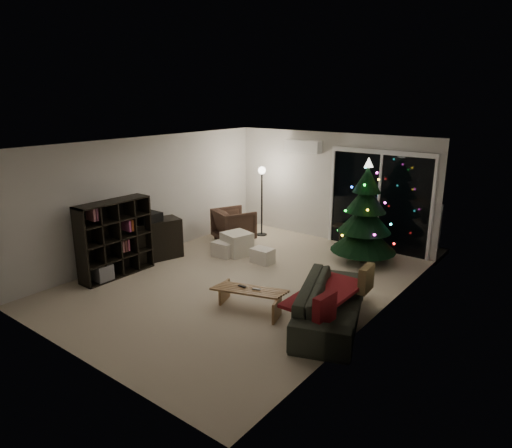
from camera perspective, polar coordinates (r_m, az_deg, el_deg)
The scene contains 18 objects.
room at distance 9.02m, azimuth 6.42°, elevation 1.06°, with size 6.50×7.51×2.60m.
bookshelf at distance 9.03m, azimuth -17.85°, elevation -1.55°, with size 0.37×1.44×1.44m, color black, non-canonical shape.
media_cabinet at distance 9.63m, azimuth -13.25°, elevation -2.05°, with size 0.49×1.32×0.82m, color black.
stereo at distance 9.50m, azimuth -13.44°, elevation 0.82°, with size 0.42×0.49×0.18m, color black.
armchair at distance 10.64m, azimuth -2.78°, elevation -0.11°, with size 0.81×0.84×0.76m, color #433227.
ottoman at distance 9.75m, azimuth -2.40°, elevation -2.45°, with size 0.54×0.54×0.48m, color white.
cardboard_box_a at distance 9.68m, azimuth -4.07°, elevation -3.15°, with size 0.44×0.33×0.31m, color white.
cardboard_box_b at distance 9.30m, azimuth 0.81°, elevation -3.97°, with size 0.43×0.32×0.30m, color white.
side_table at distance 10.51m, azimuth 10.52°, elevation -1.37°, with size 0.38×0.38×0.48m, color black.
floor_lamp at distance 10.95m, azimuth 0.73°, elevation 2.68°, with size 0.26×0.26×1.61m, color black.
sofa at distance 6.96m, azimuth 9.33°, elevation -9.84°, with size 2.14×0.84×0.62m, color #363B31.
sofa_throw at distance 6.94m, azimuth 8.64°, elevation -8.60°, with size 0.67×1.54×0.05m, color maroon.
cushion_a at distance 7.30m, azimuth 13.61°, elevation -6.66°, with size 0.12×0.41×0.41m, color olive.
cushion_b at distance 6.22m, azimuth 8.57°, elevation -10.45°, with size 0.12×0.41×0.41m, color maroon.
coffee_table at distance 7.33m, azimuth -0.82°, elevation -9.41°, with size 1.12×0.39×0.35m, color olive, non-canonical shape.
remote_a at distance 7.34m, azimuth -1.75°, elevation -7.78°, with size 0.14×0.04×0.02m, color black.
remote_b at distance 7.23m, azimuth 0.05°, elevation -8.14°, with size 0.13×0.04×0.02m, color slate.
christmas_tree at distance 9.36m, azimuth 13.51°, elevation 1.57°, with size 1.32×1.32×2.13m, color black.
Camera 1 is at (4.94, -5.99, 3.31)m, focal length 32.00 mm.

